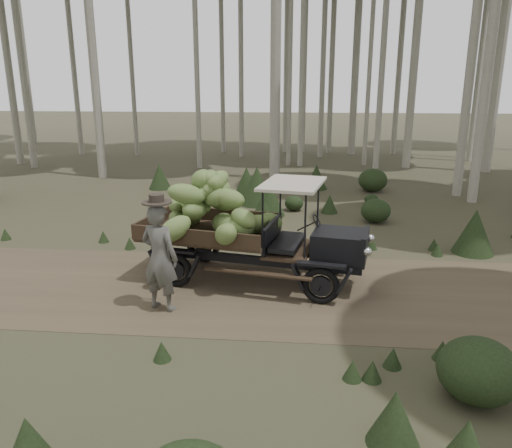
# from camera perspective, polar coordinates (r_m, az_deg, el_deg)

# --- Properties ---
(ground) EXTENTS (120.00, 120.00, 0.00)m
(ground) POSITION_cam_1_polar(r_m,az_deg,el_deg) (10.15, -10.46, -7.06)
(ground) COLOR #473D2B
(ground) RESTS_ON ground
(dirt_track) EXTENTS (70.00, 4.00, 0.01)m
(dirt_track) POSITION_cam_1_polar(r_m,az_deg,el_deg) (10.15, -10.46, -7.04)
(dirt_track) COLOR brown
(dirt_track) RESTS_ON ground
(banana_truck) EXTENTS (4.75, 2.51, 2.32)m
(banana_truck) POSITION_cam_1_polar(r_m,az_deg,el_deg) (10.00, -2.83, 0.85)
(banana_truck) COLOR black
(banana_truck) RESTS_ON ground
(farmer) EXTENTS (0.82, 0.67, 2.10)m
(farmer) POSITION_cam_1_polar(r_m,az_deg,el_deg) (8.86, -10.95, -3.65)
(farmer) COLOR #52514B
(farmer) RESTS_ON ground
(undergrowth) EXTENTS (24.13, 22.05, 1.40)m
(undergrowth) POSITION_cam_1_polar(r_m,az_deg,el_deg) (9.65, -21.14, -5.68)
(undergrowth) COLOR #233319
(undergrowth) RESTS_ON ground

